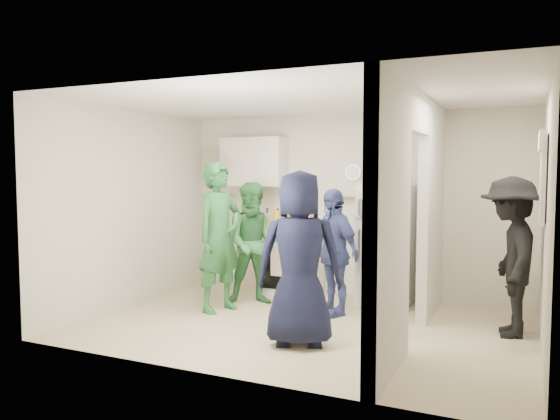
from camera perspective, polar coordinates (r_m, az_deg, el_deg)
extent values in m
plane|color=beige|center=(6.24, 2.47, -11.92)|extent=(4.80, 4.80, 0.00)
plane|color=silver|center=(7.61, 7.29, 0.54)|extent=(4.80, 0.00, 4.80)
plane|color=silver|center=(4.48, -5.63, -1.96)|extent=(4.80, 0.00, 4.80)
plane|color=silver|center=(7.25, -15.37, 0.25)|extent=(0.00, 3.40, 3.40)
plane|color=silver|center=(5.58, 26.02, -1.16)|extent=(0.00, 3.40, 3.40)
plane|color=white|center=(6.04, 2.55, 11.52)|extent=(4.80, 4.80, 0.00)
cube|color=silver|center=(6.76, 15.55, -0.03)|extent=(0.12, 1.20, 2.50)
cube|color=silver|center=(4.60, 11.30, -1.86)|extent=(0.12, 1.20, 2.50)
cube|color=silver|center=(5.68, 14.01, 9.83)|extent=(0.12, 1.00, 0.40)
cube|color=white|center=(7.65, 1.16, -5.32)|extent=(0.78, 0.65, 0.93)
cube|color=silver|center=(7.96, -2.77, 5.05)|extent=(0.95, 0.34, 0.70)
cube|color=white|center=(7.16, 10.96, -3.60)|extent=(0.63, 0.62, 1.54)
cube|color=brown|center=(7.16, 10.37, 3.20)|extent=(0.35, 0.25, 0.15)
cylinder|color=navy|center=(7.16, 10.38, 4.24)|extent=(0.24, 0.24, 0.11)
cylinder|color=yellow|center=(6.95, 12.64, 3.55)|extent=(0.09, 0.09, 0.25)
cylinder|color=white|center=(7.56, 7.64, 3.93)|extent=(0.22, 0.02, 0.22)
cube|color=olive|center=(7.56, 7.19, 1.28)|extent=(0.35, 0.08, 0.03)
cube|color=black|center=(5.76, 25.90, 2.98)|extent=(0.03, 0.70, 0.80)
cube|color=white|center=(5.76, 25.75, 2.99)|extent=(0.04, 0.76, 0.86)
cube|color=white|center=(5.77, 25.61, 6.47)|extent=(0.04, 0.82, 0.18)
cylinder|color=#F9AD15|center=(7.42, -0.35, -1.00)|extent=(0.09, 0.09, 0.25)
cylinder|color=red|center=(7.31, 2.14, -1.60)|extent=(0.09, 0.09, 0.12)
imported|color=#2A6A37|center=(6.71, -6.35, -2.82)|extent=(0.61, 0.76, 1.83)
imported|color=#3C8843|center=(7.05, -2.66, -3.50)|extent=(0.95, 0.89, 1.57)
imported|color=#3C4A84|center=(6.57, 5.57, -4.35)|extent=(0.94, 0.81, 1.51)
imported|color=black|center=(5.37, 2.06, -5.09)|extent=(0.98, 0.81, 1.73)
imported|color=black|center=(6.17, 22.97, -4.50)|extent=(0.74, 1.14, 1.67)
cylinder|color=brown|center=(7.80, -0.21, -0.75)|extent=(0.07, 0.07, 0.25)
cylinder|color=#214316|center=(7.56, -0.31, -0.87)|extent=(0.06, 0.06, 0.26)
cylinder|color=#B7BEC6|center=(7.72, 1.17, -0.54)|extent=(0.08, 0.08, 0.32)
cylinder|color=brown|center=(7.50, 1.20, -0.96)|extent=(0.07, 0.07, 0.25)
cylinder|color=#8A9699|center=(7.69, 2.46, -0.75)|extent=(0.07, 0.07, 0.27)
cylinder|color=#14371D|center=(7.52, 2.44, -0.75)|extent=(0.08, 0.08, 0.30)
cylinder|color=olive|center=(7.60, 3.44, -0.87)|extent=(0.08, 0.08, 0.25)
cylinder|color=silver|center=(7.59, -1.35, -0.80)|extent=(0.07, 0.07, 0.27)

